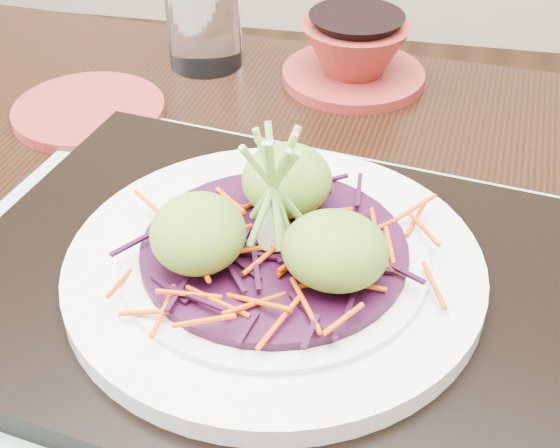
% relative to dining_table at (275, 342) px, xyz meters
% --- Properties ---
extents(dining_table, '(1.22, 0.87, 0.72)m').
position_rel_dining_table_xyz_m(dining_table, '(0.00, 0.00, 0.00)').
color(dining_table, black).
rests_on(dining_table, ground).
extents(placemat, '(0.57, 0.48, 0.00)m').
position_rel_dining_table_xyz_m(placemat, '(0.01, -0.05, 0.10)').
color(placemat, '#87AEA2').
rests_on(placemat, dining_table).
extents(serving_tray, '(0.50, 0.40, 0.02)m').
position_rel_dining_table_xyz_m(serving_tray, '(0.01, -0.05, 0.11)').
color(serving_tray, black).
rests_on(serving_tray, placemat).
extents(white_plate, '(0.29, 0.29, 0.02)m').
position_rel_dining_table_xyz_m(white_plate, '(0.01, -0.05, 0.13)').
color(white_plate, silver).
rests_on(white_plate, serving_tray).
extents(cabbage_bed, '(0.18, 0.18, 0.01)m').
position_rel_dining_table_xyz_m(cabbage_bed, '(0.01, -0.05, 0.14)').
color(cabbage_bed, black).
rests_on(cabbage_bed, white_plate).
extents(carrot_julienne, '(0.22, 0.22, 0.01)m').
position_rel_dining_table_xyz_m(carrot_julienne, '(0.01, -0.05, 0.15)').
color(carrot_julienne, '#D14103').
rests_on(carrot_julienne, cabbage_bed).
extents(guacamole_scoops, '(0.16, 0.14, 0.05)m').
position_rel_dining_table_xyz_m(guacamole_scoops, '(0.01, -0.05, 0.17)').
color(guacamole_scoops, olive).
rests_on(guacamole_scoops, cabbage_bed).
extents(scallion_garnish, '(0.07, 0.07, 0.10)m').
position_rel_dining_table_xyz_m(scallion_garnish, '(0.01, -0.05, 0.19)').
color(scallion_garnish, '#81C24D').
rests_on(scallion_garnish, cabbage_bed).
extents(terracotta_side_plate, '(0.17, 0.17, 0.01)m').
position_rel_dining_table_xyz_m(terracotta_side_plate, '(-0.23, 0.18, 0.10)').
color(terracotta_side_plate, maroon).
rests_on(terracotta_side_plate, dining_table).
extents(water_glass, '(0.11, 0.11, 0.11)m').
position_rel_dining_table_xyz_m(water_glass, '(-0.14, 0.31, 0.15)').
color(water_glass, white).
rests_on(water_glass, dining_table).
extents(terracotta_bowl_set, '(0.16, 0.16, 0.06)m').
position_rel_dining_table_xyz_m(terracotta_bowl_set, '(0.02, 0.30, 0.12)').
color(terracotta_bowl_set, maroon).
rests_on(terracotta_bowl_set, dining_table).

